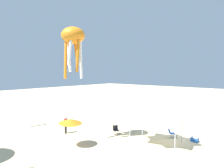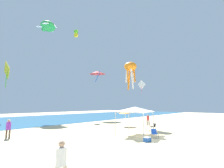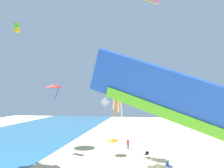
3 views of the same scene
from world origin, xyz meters
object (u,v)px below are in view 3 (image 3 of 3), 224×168
object	(u,v)px
folding_chair_left_of_tent	(147,154)
kite_diamond_white	(105,102)
kite_parafoil_blue	(164,93)
kite_octopus_orange	(118,94)
kite_box_lime	(17,28)
person_kite_handler	(128,143)
beach_umbrella	(113,140)
folding_chair_right_of_tent	(169,165)
canopy_tent	(148,145)
kite_delta_red	(54,86)

from	to	relation	value
folding_chair_left_of_tent	kite_diamond_white	bearing A→B (deg)	157.60
kite_parafoil_blue	kite_octopus_orange	bearing A→B (deg)	108.12
kite_parafoil_blue	kite_box_lime	bearing A→B (deg)	139.02
folding_chair_left_of_tent	person_kite_handler	bearing A→B (deg)	157.28
folding_chair_left_of_tent	person_kite_handler	size ratio (longest dim) A/B	0.50
beach_umbrella	kite_box_lime	world-z (taller)	kite_box_lime
folding_chair_left_of_tent	kite_octopus_orange	world-z (taller)	kite_octopus_orange
kite_diamond_white	kite_parafoil_blue	distance (m)	32.42
beach_umbrella	kite_parafoil_blue	xyz separation A→B (m)	(-21.52, -5.24, 6.27)
folding_chair_right_of_tent	folding_chair_left_of_tent	size ratio (longest dim) A/B	1.00
kite_octopus_orange	canopy_tent	bearing A→B (deg)	-77.45
person_kite_handler	kite_box_lime	distance (m)	29.15
kite_box_lime	folding_chair_right_of_tent	bearing A→B (deg)	-1.03
kite_box_lime	kite_diamond_white	bearing A→B (deg)	37.05
folding_chair_left_of_tent	person_kite_handler	world-z (taller)	person_kite_handler
beach_umbrella	kite_octopus_orange	world-z (taller)	kite_octopus_orange
folding_chair_right_of_tent	kite_box_lime	distance (m)	34.84
kite_diamond_white	kite_box_lime	distance (m)	21.85
person_kite_handler	kite_parafoil_blue	world-z (taller)	kite_parafoil_blue
person_kite_handler	folding_chair_left_of_tent	bearing A→B (deg)	-95.53
person_kite_handler	canopy_tent	bearing A→B (deg)	-111.70
canopy_tent	folding_chair_right_of_tent	xyz separation A→B (m)	(-0.24, -2.28, -2.13)
kite_parafoil_blue	kite_delta_red	size ratio (longest dim) A/B	1.22
beach_umbrella	person_kite_handler	size ratio (longest dim) A/B	1.42
folding_chair_right_of_tent	kite_delta_red	world-z (taller)	kite_delta_red
beach_umbrella	kite_box_lime	distance (m)	27.39
kite_box_lime	kite_octopus_orange	distance (m)	23.78
canopy_tent	person_kite_handler	distance (m)	8.78
person_kite_handler	kite_box_lime	world-z (taller)	kite_box_lime
canopy_tent	folding_chair_left_of_tent	size ratio (longest dim) A/B	5.03
folding_chair_right_of_tent	kite_box_lime	world-z (taller)	kite_box_lime
person_kite_handler	kite_delta_red	xyz separation A→B (m)	(2.28, 13.52, 9.23)
canopy_tent	folding_chair_left_of_tent	world-z (taller)	canopy_tent
kite_parafoil_blue	kite_box_lime	xyz separation A→B (m)	(26.41, 24.18, 12.90)
person_kite_handler	kite_box_lime	xyz separation A→B (m)	(1.66, 20.89, 20.26)
kite_box_lime	person_kite_handler	bearing A→B (deg)	15.35
folding_chair_right_of_tent	person_kite_handler	bearing A→B (deg)	78.14
beach_umbrella	kite_parafoil_blue	bearing A→B (deg)	-166.32
canopy_tent	kite_delta_red	world-z (taller)	kite_delta_red
folding_chair_right_of_tent	canopy_tent	bearing A→B (deg)	129.76
folding_chair_right_of_tent	kite_parafoil_blue	xyz separation A→B (m)	(-16.41, 1.97, 7.84)
kite_octopus_orange	kite_diamond_white	bearing A→B (deg)	86.15
beach_umbrella	kite_diamond_white	world-z (taller)	kite_diamond_white
canopy_tent	kite_parafoil_blue	distance (m)	17.61
folding_chair_left_of_tent	kite_delta_red	world-z (taller)	kite_delta_red
beach_umbrella	person_kite_handler	xyz separation A→B (m)	(3.23, -1.95, -1.09)
folding_chair_left_of_tent	kite_delta_red	xyz separation A→B (m)	(6.17, 16.39, 9.71)
person_kite_handler	kite_octopus_orange	world-z (taller)	kite_octopus_orange
kite_diamond_white	kite_delta_red	bearing A→B (deg)	-150.44
folding_chair_left_of_tent	canopy_tent	bearing A→B (deg)	-57.54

